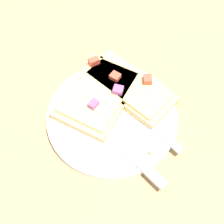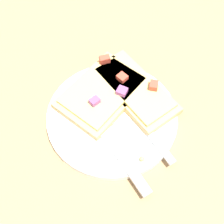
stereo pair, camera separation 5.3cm
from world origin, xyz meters
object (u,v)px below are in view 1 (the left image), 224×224
Objects in this scene: plate at (112,117)px; pizza_slice_main at (98,94)px; knife at (121,145)px; fork at (126,103)px; pizza_slice_corner at (129,86)px.

pizza_slice_main is (-0.01, -0.04, 0.02)m from plate.
pizza_slice_main is (-0.04, -0.09, 0.01)m from knife.
fork is 0.05m from pizza_slice_main.
pizza_slice_main is at bearing -102.93° from plate.
plate is 0.03m from fork.
plate is at bearing -118.88° from pizza_slice_main.
pizza_slice_corner is at bearing -53.21° from fork.
knife is at bearing -56.13° from pizza_slice_corner.
fork reaches higher than plate.
plate is 0.99× the size of fork.
fork is 0.08m from knife.
knife is at bearing 57.88° from plate.
pizza_slice_main is 1.04× the size of pizza_slice_corner.
knife is (0.03, 0.05, 0.01)m from plate.
pizza_slice_corner is at bearing -165.61° from plate.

